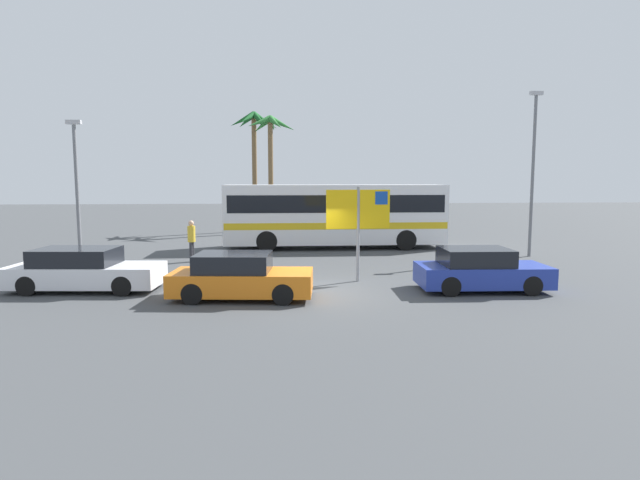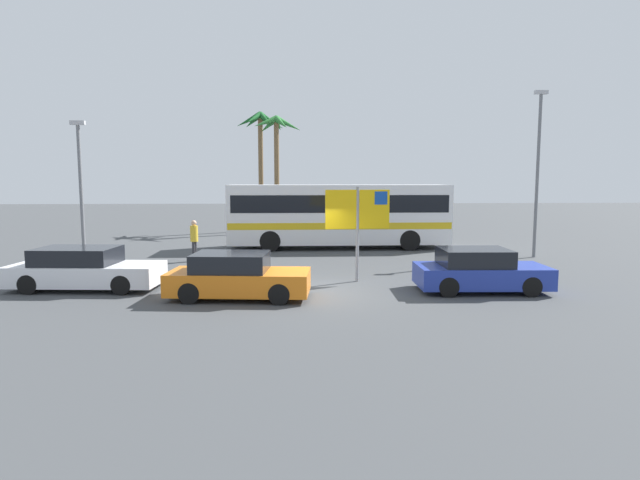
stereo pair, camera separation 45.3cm
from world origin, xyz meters
name	(u,v)px [view 2 (the right image)]	position (x,y,z in m)	size (l,w,h in m)	color
ground	(308,291)	(0.00, 0.00, 0.00)	(120.00, 120.00, 0.00)	#424447
bus_front_coach	(338,213)	(1.84, 10.33, 1.78)	(10.89, 2.61, 3.17)	white
ferry_sign	(359,213)	(1.77, 1.51, 2.33)	(2.19, 0.35, 3.20)	gray
car_blue	(479,271)	(5.30, -0.26, 0.64)	(4.01, 1.95, 1.32)	#23389E
car_orange	(237,277)	(-2.07, -0.86, 0.63)	(4.19, 2.10, 1.32)	orange
car_white	(84,269)	(-7.00, 0.66, 0.64)	(4.70, 2.12, 1.32)	silver
pedestrian_near_sign	(194,237)	(-4.59, 6.23, 1.03)	(0.32, 0.32, 1.74)	#2D2D33
lamp_post_left_side	(81,186)	(-8.77, 5.25, 3.17)	(0.56, 0.20, 5.71)	slate
lamp_post_right_side	(538,168)	(10.27, 6.72, 3.95)	(0.56, 0.20, 7.25)	slate
palm_tree_seaside	(260,135)	(-2.60, 19.60, 6.33)	(3.31, 3.30, 7.88)	brown
palm_tree_inland	(277,140)	(-1.48, 18.56, 5.94)	(3.23, 3.32, 7.51)	brown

